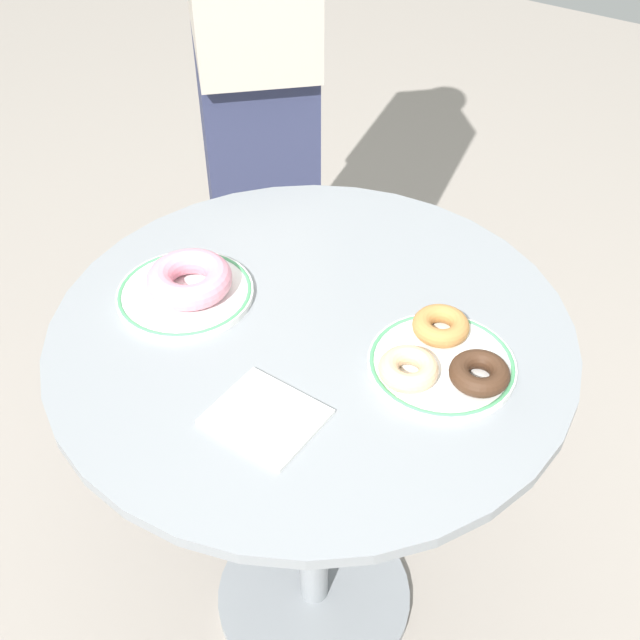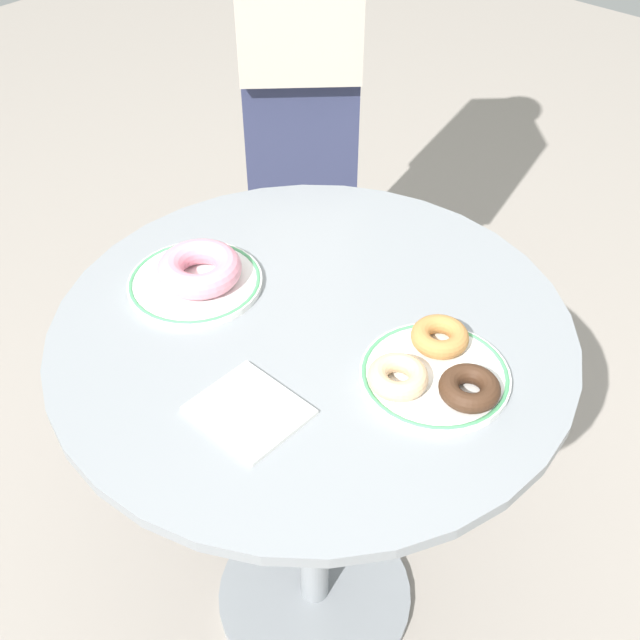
% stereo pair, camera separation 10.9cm
% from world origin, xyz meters
% --- Properties ---
extents(ground_plane, '(7.00, 7.00, 0.02)m').
position_xyz_m(ground_plane, '(0.00, 0.00, -0.01)').
color(ground_plane, '#9E9389').
extents(cafe_table, '(0.75, 0.75, 0.76)m').
position_xyz_m(cafe_table, '(0.00, 0.00, 0.52)').
color(cafe_table, gray).
rests_on(cafe_table, ground).
extents(plate_left, '(0.20, 0.20, 0.01)m').
position_xyz_m(plate_left, '(-0.19, -0.05, 0.76)').
color(plate_left, white).
rests_on(plate_left, cafe_table).
extents(plate_right, '(0.20, 0.20, 0.01)m').
position_xyz_m(plate_right, '(0.19, 0.03, 0.76)').
color(plate_right, white).
rests_on(plate_right, cafe_table).
extents(donut_pink_frosted, '(0.15, 0.15, 0.04)m').
position_xyz_m(donut_pink_frosted, '(-0.19, -0.04, 0.79)').
color(donut_pink_frosted, pink).
rests_on(donut_pink_frosted, plate_left).
extents(donut_chocolate, '(0.11, 0.11, 0.03)m').
position_xyz_m(donut_chocolate, '(0.25, 0.02, 0.78)').
color(donut_chocolate, '#422819').
rests_on(donut_chocolate, plate_right).
extents(donut_old_fashioned, '(0.11, 0.11, 0.03)m').
position_xyz_m(donut_old_fashioned, '(0.16, 0.08, 0.78)').
color(donut_old_fashioned, '#BC7F42').
rests_on(donut_old_fashioned, plate_right).
extents(donut_glazed, '(0.09, 0.09, 0.03)m').
position_xyz_m(donut_glazed, '(0.17, -0.02, 0.78)').
color(donut_glazed, '#E0B789').
rests_on(donut_glazed, plate_right).
extents(paper_napkin, '(0.13, 0.12, 0.01)m').
position_xyz_m(paper_napkin, '(0.05, -0.18, 0.76)').
color(paper_napkin, white).
rests_on(paper_napkin, cafe_table).
extents(person_figure, '(0.44, 0.45, 1.63)m').
position_xyz_m(person_figure, '(-0.49, 0.50, 0.80)').
color(person_figure, '#2D3351').
rests_on(person_figure, ground).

